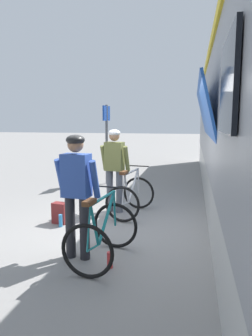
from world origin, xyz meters
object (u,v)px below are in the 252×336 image
object	(u,v)px
cyclist_far_in_olive	(115,163)
bicycle_far_silver	(131,196)
water_bottle_near_the_bikes	(110,260)
platform_sign_post	(107,131)
bicycle_near_teal	(102,234)
backpack_on_platform	(60,213)
cyclist_near_in_blue	(77,186)
water_bottle_by_the_backpack	(61,221)

from	to	relation	value
cyclist_far_in_olive	bicycle_far_silver	size ratio (longest dim) A/B	1.52
water_bottle_near_the_bikes	platform_sign_post	size ratio (longest dim) A/B	0.09
bicycle_near_teal	backpack_on_platform	size ratio (longest dim) A/B	2.85
bicycle_far_silver	cyclist_far_in_olive	bearing A→B (deg)	157.57
cyclist_near_in_blue	water_bottle_near_the_bikes	distance (m)	1.10
backpack_on_platform	water_bottle_near_the_bikes	size ratio (longest dim) A/B	1.82
cyclist_near_in_blue	bicycle_far_silver	bearing A→B (deg)	81.15
cyclist_far_in_olive	platform_sign_post	world-z (taller)	platform_sign_post
backpack_on_platform	platform_sign_post	distance (m)	4.12
bicycle_near_teal	cyclist_far_in_olive	bearing A→B (deg)	99.97
cyclist_far_in_olive	bicycle_far_silver	bearing A→B (deg)	-22.43
cyclist_far_in_olive	backpack_on_platform	world-z (taller)	cyclist_far_in_olive
backpack_on_platform	water_bottle_by_the_backpack	distance (m)	0.23
bicycle_far_silver	water_bottle_near_the_bikes	world-z (taller)	bicycle_far_silver
bicycle_near_teal	platform_sign_post	bearing A→B (deg)	104.67
cyclist_near_in_blue	cyclist_far_in_olive	bearing A→B (deg)	91.04
bicycle_far_silver	backpack_on_platform	world-z (taller)	bicycle_far_silver
water_bottle_near_the_bikes	water_bottle_by_the_backpack	distance (m)	1.92
backpack_on_platform	water_bottle_by_the_backpack	bearing A→B (deg)	-55.19
water_bottle_by_the_backpack	backpack_on_platform	bearing A→B (deg)	114.86
bicycle_near_teal	water_bottle_near_the_bikes	world-z (taller)	bicycle_near_teal
bicycle_near_teal	backpack_on_platform	distance (m)	1.92
cyclist_far_in_olive	platform_sign_post	size ratio (longest dim) A/B	0.73
water_bottle_near_the_bikes	cyclist_near_in_blue	bearing A→B (deg)	158.13
bicycle_far_silver	platform_sign_post	xyz separation A→B (m)	(-1.35, 3.06, 1.22)
bicycle_far_silver	water_bottle_near_the_bikes	distance (m)	2.43
bicycle_near_teal	platform_sign_post	world-z (taller)	platform_sign_post
cyclist_near_in_blue	water_bottle_near_the_bikes	bearing A→B (deg)	-21.87
backpack_on_platform	platform_sign_post	bearing A→B (deg)	101.91
cyclist_far_in_olive	bicycle_far_silver	distance (m)	0.77
water_bottle_near_the_bikes	platform_sign_post	distance (m)	5.88
cyclist_far_in_olive	bicycle_near_teal	size ratio (longest dim) A/B	1.55
cyclist_near_in_blue	water_bottle_by_the_backpack	bearing A→B (deg)	123.31
water_bottle_by_the_backpack	platform_sign_post	bearing A→B (deg)	93.13
bicycle_near_teal	backpack_on_platform	xyz separation A→B (m)	(-1.26, 1.44, -0.20)
platform_sign_post	water_bottle_near_the_bikes	bearing A→B (deg)	-74.32
cyclist_far_in_olive	bicycle_near_teal	bearing A→B (deg)	-80.03
bicycle_near_teal	cyclist_near_in_blue	bearing A→B (deg)	173.00
platform_sign_post	cyclist_near_in_blue	bearing A→B (deg)	-79.14
water_bottle_by_the_backpack	platform_sign_post	xyz separation A→B (m)	(-0.22, 4.06, 1.51)
water_bottle_by_the_backpack	cyclist_near_in_blue	bearing A→B (deg)	-56.69
cyclist_near_in_blue	water_bottle_near_the_bikes	size ratio (longest dim) A/B	8.04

